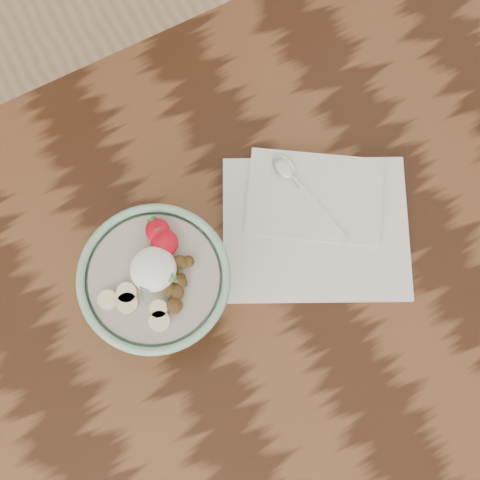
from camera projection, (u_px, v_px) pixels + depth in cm
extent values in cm
cube|color=black|center=(293.00, 263.00, 104.01)|extent=(160.00, 90.00, 4.00)
cylinder|color=#4C2D19|center=(474.00, 27.00, 157.44)|extent=(7.00, 7.00, 71.00)
cylinder|color=#85B490|center=(163.00, 292.00, 100.09)|extent=(9.22, 9.22, 1.32)
torus|color=#85B490|center=(154.00, 278.00, 89.71)|extent=(20.95, 20.95, 1.21)
cylinder|color=#B6A896|center=(154.00, 279.00, 90.35)|extent=(17.77, 17.77, 1.10)
ellipsoid|color=white|center=(153.00, 269.00, 88.89)|extent=(6.28, 6.28, 3.45)
ellipsoid|color=#B40816|center=(158.00, 231.00, 90.60)|extent=(3.30, 3.63, 1.82)
cone|color=#286623|center=(153.00, 221.00, 90.66)|extent=(1.40, 1.03, 1.52)
ellipsoid|color=#B40816|center=(165.00, 242.00, 90.07)|extent=(3.66, 4.02, 2.01)
cone|color=#286623|center=(159.00, 231.00, 90.16)|extent=(1.40, 1.03, 1.52)
cylinder|color=beige|center=(108.00, 300.00, 88.63)|extent=(2.68, 2.68, 0.70)
cylinder|color=beige|center=(127.00, 303.00, 88.51)|extent=(2.82, 2.82, 0.70)
cylinder|color=beige|center=(159.00, 309.00, 88.31)|extent=(2.46, 2.46, 0.70)
cylinder|color=beige|center=(159.00, 322.00, 87.87)|extent=(2.85, 2.85, 0.70)
cylinder|color=beige|center=(127.00, 293.00, 88.88)|extent=(2.76, 2.76, 0.70)
ellipsoid|color=#543B18|center=(169.00, 290.00, 88.65)|extent=(2.75, 2.73, 1.36)
ellipsoid|color=#543B18|center=(180.00, 262.00, 89.63)|extent=(2.71, 2.79, 1.39)
ellipsoid|color=#543B18|center=(181.00, 281.00, 89.01)|extent=(1.88, 2.22, 1.17)
ellipsoid|color=#543B18|center=(170.00, 291.00, 88.69)|extent=(2.07, 2.00, 1.32)
ellipsoid|color=#543B18|center=(177.00, 292.00, 88.56)|extent=(2.45, 2.64, 1.23)
ellipsoid|color=#543B18|center=(171.00, 269.00, 89.62)|extent=(1.63, 1.43, 0.86)
ellipsoid|color=#543B18|center=(180.00, 281.00, 89.09)|extent=(2.14, 1.96, 1.09)
ellipsoid|color=#543B18|center=(179.00, 279.00, 89.13)|extent=(2.02, 1.65, 1.04)
ellipsoid|color=#543B18|center=(174.00, 306.00, 88.10)|extent=(2.82, 2.90, 1.32)
ellipsoid|color=#543B18|center=(189.00, 261.00, 89.84)|extent=(1.65, 1.84, 1.25)
ellipsoid|color=#543B18|center=(172.00, 271.00, 89.45)|extent=(2.30, 2.28, 1.21)
cylinder|color=#3C8538|center=(142.00, 295.00, 87.20)|extent=(0.53, 1.55, 0.23)
cylinder|color=#3C8538|center=(172.00, 278.00, 87.79)|extent=(1.53, 0.51, 0.23)
cylinder|color=#3C8538|center=(168.00, 274.00, 87.91)|extent=(1.37, 0.80, 0.23)
cylinder|color=#3C8538|center=(173.00, 276.00, 87.83)|extent=(0.58, 1.63, 0.24)
cylinder|color=#3C8538|center=(145.00, 290.00, 87.37)|extent=(1.06, 1.36, 0.23)
cylinder|color=#3C8538|center=(157.00, 259.00, 88.43)|extent=(0.81, 1.45, 0.23)
cylinder|color=#3C8538|center=(162.00, 266.00, 88.19)|extent=(0.35, 1.48, 0.23)
cylinder|color=#3C8538|center=(171.00, 281.00, 87.67)|extent=(1.62, 1.17, 0.24)
cylinder|color=#3C8538|center=(142.00, 265.00, 88.24)|extent=(1.42, 1.27, 0.24)
cylinder|color=#3C8538|center=(164.00, 262.00, 88.32)|extent=(1.25, 0.20, 0.22)
cylinder|color=#3C8538|center=(166.00, 279.00, 87.74)|extent=(1.71, 0.54, 0.24)
cylinder|color=#3C8538|center=(157.00, 266.00, 88.19)|extent=(0.65, 1.17, 0.22)
cube|color=white|center=(315.00, 229.00, 102.81)|extent=(35.74, 33.34, 1.09)
cube|color=white|center=(315.00, 197.00, 103.25)|extent=(25.17, 23.22, 0.66)
cube|color=silver|center=(324.00, 214.00, 101.97)|extent=(3.04, 11.11, 0.34)
cylinder|color=silver|center=(295.00, 180.00, 103.25)|extent=(1.19, 2.97, 0.68)
ellipsoid|color=silver|center=(284.00, 166.00, 103.71)|extent=(3.70, 4.89, 0.92)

